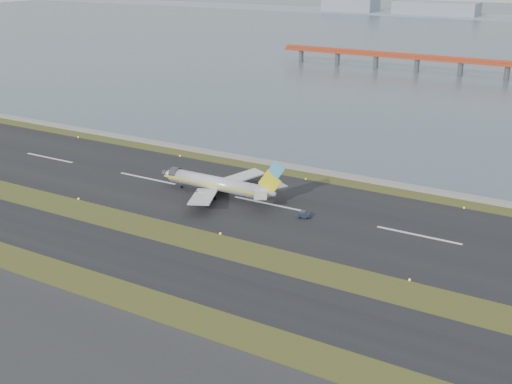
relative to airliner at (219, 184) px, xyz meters
The scene contains 7 objects.
ground 31.87m from the airliner, 63.74° to the right, with size 1000.00×1000.00×0.00m, color #3A4819.
taxiway_strip 42.91m from the airliner, 70.87° to the right, with size 1000.00×18.00×0.10m, color black.
runway_strip 14.51m from the airliner, ahead, with size 1000.00×45.00×0.10m, color black.
seawall 34.68m from the airliner, 66.07° to the left, with size 1000.00×2.50×1.00m, color gray.
red_pier 224.21m from the airliner, 81.27° to the left, with size 260.00×5.00×10.20m.
airliner is the anchor object (origin of this frame).
pushback_tug 26.62m from the airliner, ahead, with size 3.16×2.45×1.79m.
Camera 1 is at (75.80, -105.90, 60.72)m, focal length 45.00 mm.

